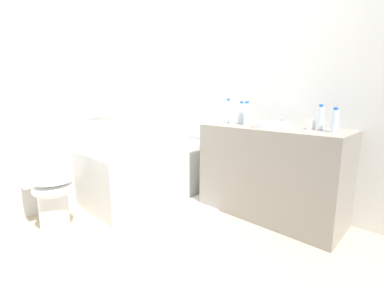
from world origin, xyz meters
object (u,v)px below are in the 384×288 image
bathtub (151,169)px  toilet_paper_roll (18,234)px  toilet (50,189)px  water_bottle_0 (241,113)px  water_bottle_3 (335,121)px  sink_faucet (281,122)px  water_bottle_2 (228,111)px  water_bottle_1 (247,114)px  bath_mat (196,208)px  water_bottle_4 (320,118)px  sink_basin (271,125)px  drinking_glass_1 (233,119)px  drinking_glass_0 (311,125)px

bathtub → toilet_paper_roll: bathtub is taller
toilet → water_bottle_0: bearing=64.3°
water_bottle_0 → water_bottle_3: (-0.05, -0.92, -0.02)m
sink_faucet → toilet_paper_roll: sink_faucet is taller
water_bottle_2 → water_bottle_3: size_ratio=1.32×
sink_faucet → toilet_paper_roll: size_ratio=1.25×
water_bottle_0 → water_bottle_1: water_bottle_1 is taller
bath_mat → toilet_paper_roll: toilet_paper_roll is taller
water_bottle_2 → bath_mat: (-0.46, 0.05, -0.99)m
water_bottle_2 → toilet_paper_roll: size_ratio=2.15×
water_bottle_3 → bath_mat: bearing=110.5°
water_bottle_4 → sink_basin: bearing=105.8°
drinking_glass_1 → bath_mat: size_ratio=0.18×
sink_basin → sink_faucet: bearing=0.0°
toilet → water_bottle_1: water_bottle_1 is taller
bathtub → water_bottle_0: (0.56, -0.86, 0.66)m
water_bottle_0 → water_bottle_4: water_bottle_0 is taller
toilet → toilet_paper_roll: bearing=-79.7°
sink_faucet → water_bottle_0: size_ratio=0.65×
water_bottle_3 → drinking_glass_1: (-0.02, 0.98, -0.04)m
water_bottle_1 → bath_mat: 1.11m
bathtub → water_bottle_2: bathtub is taller
water_bottle_3 → drinking_glass_0: 0.22m
water_bottle_1 → toilet_paper_roll: size_ratio=1.95×
bathtub → toilet: bearing=-179.7°
water_bottle_2 → drinking_glass_1: 0.13m
water_bottle_0 → bath_mat: bearing=155.9°
drinking_glass_1 → bath_mat: drinking_glass_1 is taller
water_bottle_2 → bathtub: bearing=127.7°
bathtub → water_bottle_4: bearing=-71.4°
water_bottle_0 → drinking_glass_1: water_bottle_0 is taller
water_bottle_2 → drinking_glass_0: (0.03, -0.87, -0.08)m
water_bottle_3 → water_bottle_0: bearing=86.7°
water_bottle_3 → bath_mat: (-0.42, 1.13, -0.96)m
toilet → bath_mat: 1.39m
toilet → water_bottle_3: 2.46m
toilet → drinking_glass_1: drinking_glass_1 is taller
water_bottle_4 → bath_mat: (-0.47, 1.00, -0.97)m
water_bottle_1 → toilet_paper_roll: bearing=154.0°
sink_basin → water_bottle_3: size_ratio=1.67×
toilet_paper_roll → bath_mat: bearing=-22.3°
water_bottle_2 → toilet_paper_roll: 2.23m
sink_faucet → water_bottle_3: bearing=-104.7°
sink_faucet → water_bottle_1: (-0.14, 0.30, 0.07)m
drinking_glass_0 → drinking_glass_1: size_ratio=0.82×
sink_basin → drinking_glass_1: (0.04, 0.47, 0.02)m
sink_basin → bath_mat: sink_basin is taller
toilet → sink_faucet: (1.73, -1.26, 0.55)m
bathtub → water_bottle_1: 1.27m
bathtub → water_bottle_1: bearing=-62.5°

